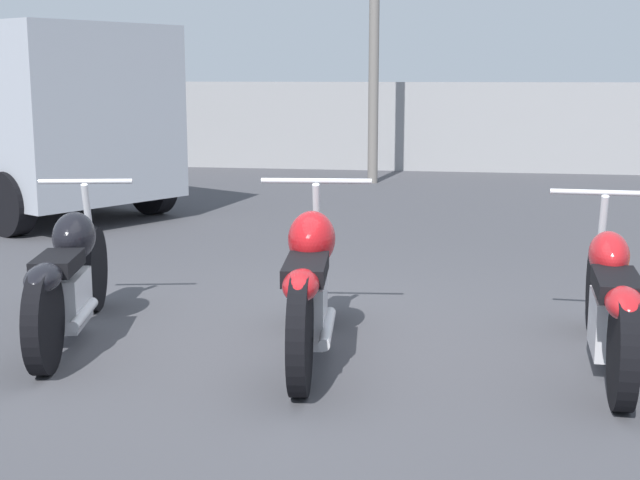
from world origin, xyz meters
TOP-DOWN VIEW (x-y plane):
  - ground_plane at (0.00, 0.00)m, footprint 60.00×60.00m
  - fence_back at (0.00, 10.53)m, footprint 40.00×0.04m
  - motorcycle_slot_0 at (-1.60, -0.07)m, footprint 0.73×2.00m
  - motorcycle_slot_1 at (0.01, -0.15)m, footprint 0.74×2.07m
  - motorcycle_slot_2 at (1.80, -0.09)m, footprint 0.69×2.05m
  - parked_van at (-4.80, 5.04)m, footprint 4.89×4.02m

SIDE VIEW (x-z plane):
  - ground_plane at x=0.00m, z-range 0.00..0.00m
  - motorcycle_slot_2 at x=1.80m, z-range -0.08..0.90m
  - motorcycle_slot_0 at x=-1.60m, z-range -0.07..0.92m
  - motorcycle_slot_1 at x=0.01m, z-range -0.06..0.97m
  - fence_back at x=0.00m, z-range 0.00..1.57m
  - parked_van at x=-4.80m, z-range 0.12..2.39m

